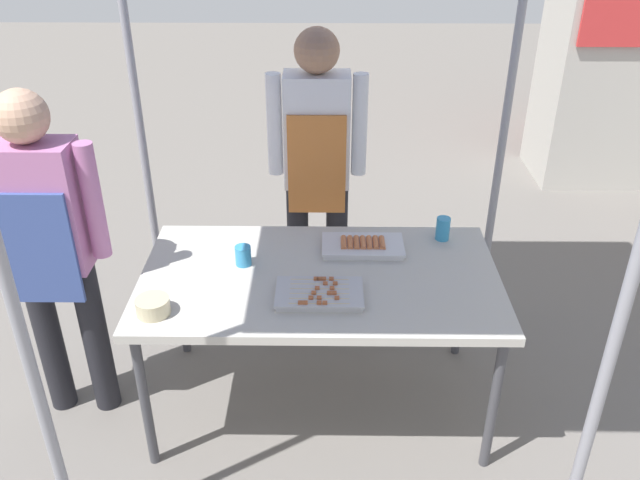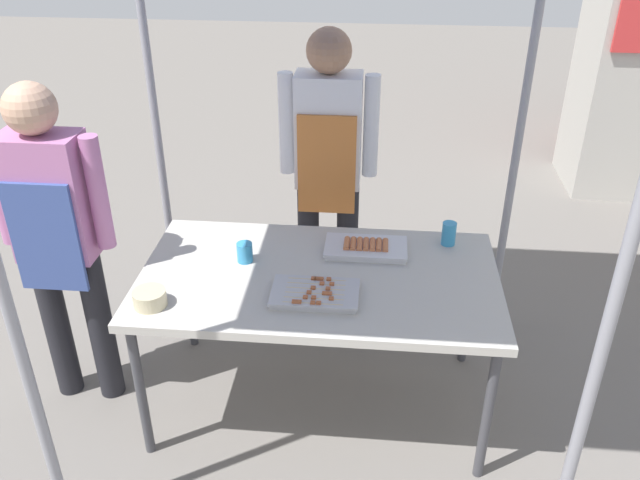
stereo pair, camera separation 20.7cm
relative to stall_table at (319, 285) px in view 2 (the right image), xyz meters
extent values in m
plane|color=#66605B|center=(0.00, 0.00, -0.70)|extent=(18.00, 18.00, 0.00)
cube|color=#B7B2A8|center=(0.00, 0.00, 0.03)|extent=(1.60, 0.90, 0.04)
cylinder|color=#3F3F44|center=(-0.74, -0.39, -0.34)|extent=(0.04, 0.04, 0.71)
cylinder|color=#3F3F44|center=(0.74, -0.39, -0.34)|extent=(0.04, 0.04, 0.71)
cylinder|color=#3F3F44|center=(-0.74, 0.39, -0.34)|extent=(0.04, 0.04, 0.71)
cylinder|color=#3F3F44|center=(0.74, 0.39, -0.34)|extent=(0.04, 0.04, 0.71)
cylinder|color=gray|center=(-0.95, -0.80, 0.45)|extent=(0.04, 0.04, 2.30)
cylinder|color=gray|center=(0.95, -0.80, 0.45)|extent=(0.04, 0.04, 2.30)
cylinder|color=gray|center=(-0.95, 0.80, 0.45)|extent=(0.04, 0.04, 2.30)
cylinder|color=gray|center=(0.95, 0.80, 0.45)|extent=(0.04, 0.04, 2.30)
cube|color=silver|center=(0.20, 0.23, 0.06)|extent=(0.37, 0.21, 0.02)
cube|color=silver|center=(0.20, 0.23, 0.08)|extent=(0.39, 0.22, 0.01)
cylinder|color=#B7663D|center=(0.11, 0.23, 0.09)|extent=(0.03, 0.11, 0.03)
cylinder|color=#B7663D|center=(0.14, 0.23, 0.09)|extent=(0.03, 0.11, 0.03)
cylinder|color=#B7663D|center=(0.17, 0.23, 0.09)|extent=(0.03, 0.11, 0.03)
cylinder|color=#B7663D|center=(0.20, 0.23, 0.09)|extent=(0.03, 0.11, 0.03)
cylinder|color=#B7663D|center=(0.23, 0.23, 0.09)|extent=(0.03, 0.11, 0.03)
cylinder|color=#B7663D|center=(0.26, 0.23, 0.09)|extent=(0.03, 0.11, 0.03)
cylinder|color=#B7663D|center=(0.29, 0.23, 0.09)|extent=(0.03, 0.11, 0.03)
cube|color=#ADADB2|center=(0.00, -0.18, 0.06)|extent=(0.36, 0.22, 0.02)
cube|color=#ADADB2|center=(0.00, -0.18, 0.08)|extent=(0.37, 0.23, 0.01)
cylinder|color=tan|center=(0.00, -0.27, 0.08)|extent=(0.25, 0.01, 0.01)
cube|color=#9E512D|center=(0.02, -0.27, 0.08)|extent=(0.02, 0.02, 0.02)
cube|color=#9E512D|center=(-0.06, -0.27, 0.08)|extent=(0.02, 0.02, 0.02)
cube|color=#9E512D|center=(0.00, -0.27, 0.08)|extent=(0.02, 0.02, 0.02)
cube|color=#9E512D|center=(-0.08, -0.27, 0.08)|extent=(0.02, 0.02, 0.02)
cylinder|color=tan|center=(0.00, -0.23, 0.08)|extent=(0.25, 0.01, 0.01)
cube|color=#9E512D|center=(-0.03, -0.23, 0.08)|extent=(0.02, 0.02, 0.02)
cube|color=#9E512D|center=(0.00, -0.23, 0.08)|extent=(0.02, 0.02, 0.02)
cube|color=#9E512D|center=(0.07, -0.23, 0.08)|extent=(0.02, 0.02, 0.02)
cylinder|color=tan|center=(0.00, -0.19, 0.08)|extent=(0.25, 0.01, 0.01)
cube|color=#9E512D|center=(0.06, -0.19, 0.08)|extent=(0.02, 0.02, 0.02)
cube|color=#9E512D|center=(0.04, -0.19, 0.08)|extent=(0.02, 0.02, 0.02)
cube|color=#9E512D|center=(-0.02, -0.19, 0.08)|extent=(0.02, 0.02, 0.02)
cylinder|color=tan|center=(0.00, -0.16, 0.08)|extent=(0.25, 0.01, 0.01)
cube|color=#9E512D|center=(0.05, -0.16, 0.08)|extent=(0.02, 0.02, 0.02)
cube|color=#9E512D|center=(-0.01, -0.16, 0.08)|extent=(0.02, 0.02, 0.02)
cylinder|color=tan|center=(0.00, -0.12, 0.08)|extent=(0.25, 0.01, 0.01)
cube|color=#9E512D|center=(0.02, -0.12, 0.08)|extent=(0.02, 0.02, 0.02)
cube|color=#9E512D|center=(0.07, -0.12, 0.08)|extent=(0.02, 0.02, 0.02)
cylinder|color=tan|center=(0.00, -0.09, 0.08)|extent=(0.25, 0.01, 0.01)
cube|color=#9E512D|center=(0.05, -0.09, 0.08)|extent=(0.02, 0.02, 0.02)
cube|color=#9E512D|center=(0.02, -0.09, 0.08)|extent=(0.02, 0.02, 0.02)
cube|color=#9E512D|center=(-0.02, -0.09, 0.08)|extent=(0.02, 0.02, 0.02)
cube|color=#9E512D|center=(0.00, -0.09, 0.08)|extent=(0.02, 0.02, 0.02)
cylinder|color=#BFB28C|center=(-0.67, -0.30, 0.09)|extent=(0.14, 0.14, 0.07)
cylinder|color=#338CBF|center=(0.59, 0.33, 0.11)|extent=(0.07, 0.07, 0.11)
cylinder|color=#338CBF|center=(-0.35, 0.09, 0.10)|extent=(0.07, 0.07, 0.09)
cylinder|color=black|center=(-0.13, 0.78, -0.28)|extent=(0.12, 0.12, 0.84)
cylinder|color=black|center=(0.09, 0.78, -0.28)|extent=(0.12, 0.12, 0.84)
cube|color=white|center=(-0.02, 0.78, 0.44)|extent=(0.34, 0.20, 0.60)
cube|color=#CC7233|center=(-0.02, 0.67, 0.29)|extent=(0.30, 0.02, 0.54)
cylinder|color=white|center=(-0.24, 0.78, 0.47)|extent=(0.08, 0.08, 0.54)
cylinder|color=white|center=(0.20, 0.78, 0.47)|extent=(0.08, 0.08, 0.54)
sphere|color=#9E7256|center=(-0.02, 0.78, 0.85)|extent=(0.23, 0.23, 0.23)
cylinder|color=black|center=(-1.27, -0.03, -0.29)|extent=(0.12, 0.12, 0.81)
cylinder|color=black|center=(-1.05, -0.03, -0.29)|extent=(0.12, 0.12, 0.81)
cube|color=#B26B9E|center=(-1.16, -0.03, 0.40)|extent=(0.34, 0.20, 0.57)
cube|color=#384C8C|center=(-1.16, -0.14, 0.25)|extent=(0.30, 0.02, 0.51)
cylinder|color=#B26B9E|center=(-0.94, -0.03, 0.43)|extent=(0.08, 0.08, 0.51)
sphere|color=tan|center=(-1.16, -0.03, 0.79)|extent=(0.22, 0.22, 0.22)
camera|label=1|loc=(0.03, -2.48, 1.65)|focal=37.13mm
camera|label=2|loc=(0.24, -2.47, 1.65)|focal=37.13mm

